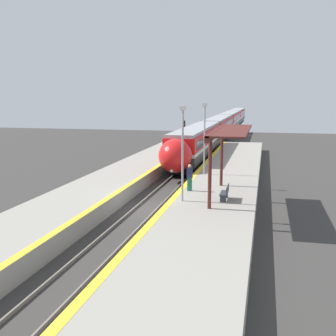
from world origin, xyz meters
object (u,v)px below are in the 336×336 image
Objects in this scene: train at (224,124)px; lamppost_near at (183,148)px; platform_bench at (226,193)px; railway_signal at (184,134)px; person_waiting at (190,177)px; lamppost_mid at (205,134)px.

lamppost_near reaches higher than train.
platform_bench is 25.89m from railway_signal.
train is 50.15× the size of person_waiting.
person_waiting is 0.32× the size of lamppost_near.
train is 43.19m from lamppost_mid.
lamppost_near and lamppost_mid have the same top height.
lamppost_mid is (0.06, 6.11, 2.25)m from person_waiting.
person_waiting is at bearing -87.07° from train.
person_waiting is 3.54m from lamppost_near.
railway_signal is at bearing 106.38° from platform_bench.
train is 49.24m from person_waiting.
lamppost_near is 1.00× the size of lamppost_mid.
lamppost_near reaches higher than platform_bench.
train is 51.44m from platform_bench.
lamppost_mid is at bearing -86.58° from train.
platform_bench is at bearing -73.20° from lamppost_mid.
person_waiting is at bearing 141.30° from platform_bench.
train is 52.02m from lamppost_near.
railway_signal is 0.76× the size of lamppost_near.
train is at bearing 93.42° from lamppost_mid.
railway_signal reaches higher than platform_bench.
train is 57.42× the size of platform_bench.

